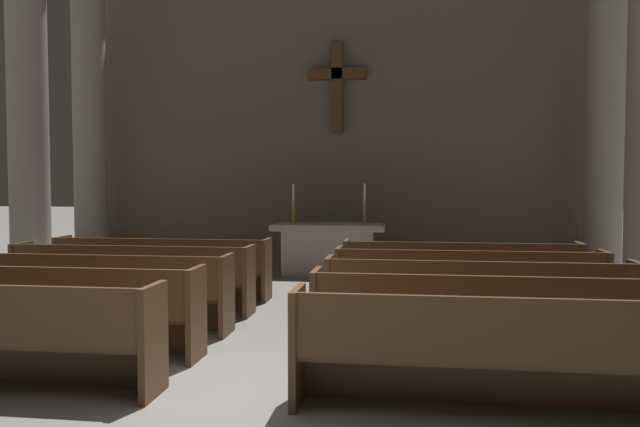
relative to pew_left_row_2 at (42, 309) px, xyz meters
name	(u,v)px	position (x,y,z in m)	size (l,w,h in m)	color
ground_plane	(225,399)	(2.28, -1.03, -0.48)	(80.00, 80.00, 0.00)	slate
pew_left_row_2	(42,309)	(0.00, 0.00, 0.00)	(3.40, 0.50, 0.95)	brown
pew_left_row_3	(93,292)	(0.00, 1.07, 0.00)	(3.40, 0.50, 0.95)	brown
pew_left_row_4	(132,278)	(0.00, 2.13, 0.00)	(3.40, 0.50, 0.95)	brown
pew_left_row_5	(162,268)	(0.00, 3.20, 0.00)	(3.40, 0.50, 0.95)	brown
pew_right_row_1	(511,354)	(4.56, -1.07, 0.00)	(3.40, 0.50, 0.95)	brown
pew_right_row_2	(491,323)	(4.56, 0.00, 0.00)	(3.40, 0.50, 0.95)	brown
pew_right_row_3	(478,301)	(4.56, 1.07, 0.00)	(3.40, 0.50, 0.95)	brown
pew_right_row_4	(468,286)	(4.56, 2.13, 0.00)	(3.40, 0.50, 0.95)	brown
pew_right_row_5	(460,274)	(4.56, 3.20, 0.00)	(3.40, 0.50, 0.95)	brown
column_left_third	(28,113)	(-3.03, 4.48, 2.59)	(1.05, 1.05, 6.30)	#9E998E
column_left_fourth	(90,125)	(-3.03, 6.68, 2.59)	(1.05, 1.05, 6.30)	#9E998E
column_right_fourth	(605,118)	(7.59, 6.68, 2.59)	(1.05, 1.05, 6.30)	#9E998E
altar	(329,248)	(2.28, 6.01, 0.06)	(2.20, 0.90, 1.01)	#A8A399
candlestick_left	(293,210)	(1.58, 6.01, 0.79)	(0.16, 0.16, 0.78)	#B79338
candlestick_right	(364,211)	(2.98, 6.01, 0.79)	(0.16, 0.16, 0.78)	#B79338
apse_with_cross	(338,105)	(2.28, 7.78, 3.06)	(11.74, 0.49, 7.07)	#706656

